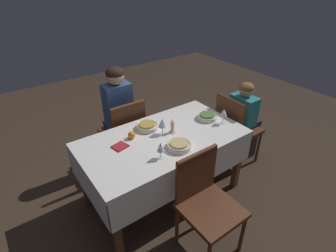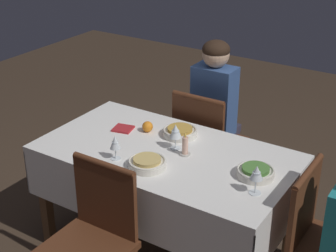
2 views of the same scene
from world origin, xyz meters
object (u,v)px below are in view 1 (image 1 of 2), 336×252
chair_north (125,131)px  wine_glass_north (162,123)px  bowl_north (147,126)px  bowl_east (207,116)px  candle_centerpiece (172,128)px  person_child_teal (245,118)px  napkin_red_folded (120,146)px  wine_glass_east (224,113)px  chair_south (206,200)px  wine_glass_south (161,147)px  orange_fruit (132,135)px  chair_east (235,127)px  bowl_south (179,145)px  dining_table (163,146)px  person_adult_denim (117,111)px

chair_north → wine_glass_north: 0.70m
bowl_north → wine_glass_north: bearing=-67.3°
bowl_east → candle_centerpiece: candle_centerpiece is taller
person_child_teal → napkin_red_folded: 1.58m
wine_glass_east → chair_south: bearing=-143.3°
napkin_red_folded → wine_glass_south: bearing=-58.9°
person_child_teal → wine_glass_north: person_child_teal is taller
orange_fruit → person_child_teal: bearing=-7.4°
chair_east → bowl_south: bearing=101.2°
bowl_east → person_child_teal: bearing=-4.1°
bowl_east → napkin_red_folded: bearing=175.4°
dining_table → chair_north: bearing=96.9°
chair_east → wine_glass_east: wine_glass_east is taller
chair_north → wine_glass_north: same height
candle_centerpiece → napkin_red_folded: size_ratio=0.98×
chair_east → bowl_south: (-0.99, -0.19, 0.26)m
person_adult_denim → person_child_teal: 1.51m
bowl_south → wine_glass_east: bearing=7.3°
wine_glass_south → candle_centerpiece: wine_glass_south is taller
chair_north → candle_centerpiece: (0.20, -0.63, 0.28)m
wine_glass_north → wine_glass_east: wine_glass_east is taller
chair_north → wine_glass_north: bearing=100.4°
napkin_red_folded → bowl_north: bearing=19.3°
wine_glass_east → wine_glass_south: (-0.83, -0.10, -0.01)m
person_child_teal → wine_glass_north: (-1.14, 0.08, 0.28)m
chair_north → chair_east: (1.08, -0.68, 0.00)m
candle_centerpiece → bowl_south: bearing=-114.1°
wine_glass_east → orange_fruit: bearing=161.4°
dining_table → wine_glass_north: size_ratio=9.56×
person_adult_denim → wine_glass_north: bearing=98.3°
wine_glass_east → candle_centerpiece: size_ratio=1.15×
wine_glass_east → dining_table: bearing=167.7°
wine_glass_north → wine_glass_south: (-0.23, -0.30, -0.01)m
bowl_north → dining_table: bearing=-80.3°
chair_south → orange_fruit: chair_south is taller
bowl_north → wine_glass_north: wine_glass_north is taller
chair_north → person_adult_denim: 0.24m
wine_glass_south → orange_fruit: (-0.05, 0.40, -0.07)m
wine_glass_north → candle_centerpiece: wine_glass_north is taller
chair_north → wine_glass_south: size_ratio=5.94×
napkin_red_folded → wine_glass_north: bearing=-5.3°
dining_table → bowl_north: size_ratio=6.99×
wine_glass_east → candle_centerpiece: 0.55m
chair_east → bowl_north: bearing=76.6°
chair_east → wine_glass_east: size_ratio=5.48×
person_adult_denim → bowl_east: bearing=129.5°
chair_east → bowl_south: size_ratio=4.06×
bowl_east → napkin_red_folded: (-0.97, 0.08, -0.02)m
wine_glass_east → candle_centerpiece: bearing=162.9°
candle_centerpiece → person_child_teal: bearing=-2.4°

